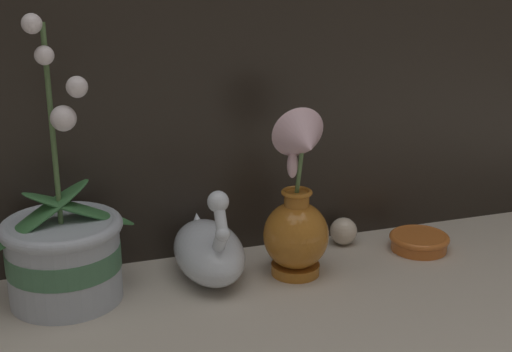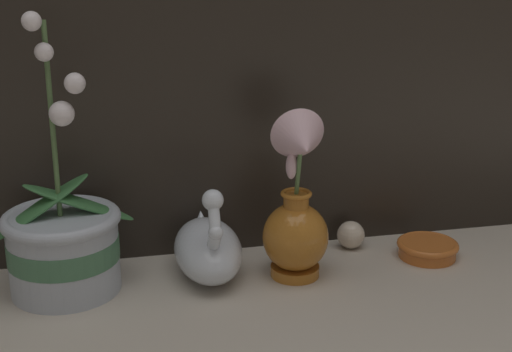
{
  "view_description": "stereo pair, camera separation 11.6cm",
  "coord_description": "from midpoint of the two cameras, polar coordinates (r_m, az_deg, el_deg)",
  "views": [
    {
      "loc": [
        -0.32,
        -0.95,
        0.53
      ],
      "look_at": [
        0.02,
        0.1,
        0.17
      ],
      "focal_mm": 50.0,
      "sensor_mm": 36.0,
      "label": 1
    },
    {
      "loc": [
        -0.21,
        -0.98,
        0.53
      ],
      "look_at": [
        0.02,
        0.1,
        0.17
      ],
      "focal_mm": 50.0,
      "sensor_mm": 36.0,
      "label": 2
    }
  ],
  "objects": [
    {
      "name": "ground_plane",
      "position": [
        1.13,
        2.94,
        -9.94
      ],
      "size": [
        2.8,
        2.8,
        0.0
      ],
      "primitive_type": "plane",
      "color": "#BCB2A3"
    },
    {
      "name": "orchid_potted_plant",
      "position": [
        1.16,
        -12.42,
        -5.27
      ],
      "size": [
        0.23,
        0.19,
        0.44
      ],
      "color": "#B2BCCC",
      "rests_on": "ground_plane"
    },
    {
      "name": "swan_figurine",
      "position": [
        1.19,
        -1.1,
        -5.76
      ],
      "size": [
        0.11,
        0.21,
        0.17
      ],
      "color": "silver",
      "rests_on": "ground_plane"
    },
    {
      "name": "blue_vase",
      "position": [
        1.17,
        6.14,
        -3.36
      ],
      "size": [
        0.11,
        0.12,
        0.29
      ],
      "color": "#B26B23",
      "rests_on": "ground_plane"
    },
    {
      "name": "glass_sphere",
      "position": [
        1.33,
        10.11,
        -4.71
      ],
      "size": [
        0.05,
        0.05,
        0.05
      ],
      "color": "beige",
      "rests_on": "ground_plane"
    },
    {
      "name": "amber_dish",
      "position": [
        1.32,
        16.04,
        -5.6
      ],
      "size": [
        0.11,
        0.11,
        0.03
      ],
      "color": "#C66628",
      "rests_on": "ground_plane"
    }
  ]
}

